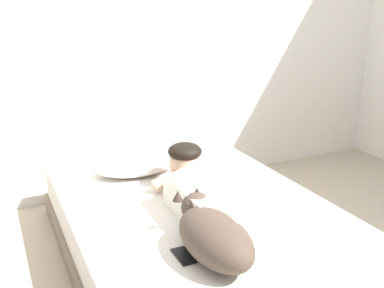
# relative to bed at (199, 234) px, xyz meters

# --- Properties ---
(back_wall) EXTENTS (4.35, 0.12, 2.50)m
(back_wall) POSITION_rel_bed_xyz_m (0.10, 1.17, 1.09)
(back_wall) COLOR silver
(back_wall) RESTS_ON ground
(bed) EXTENTS (1.39, 2.00, 0.34)m
(bed) POSITION_rel_bed_xyz_m (0.00, 0.00, 0.00)
(bed) COLOR #726051
(bed) RESTS_ON ground
(pillow) EXTENTS (0.52, 0.32, 0.11)m
(pillow) POSITION_rel_bed_xyz_m (-0.15, 0.60, 0.23)
(pillow) COLOR white
(pillow) RESTS_ON bed
(person_lying) EXTENTS (0.43, 0.92, 0.27)m
(person_lying) POSITION_rel_bed_xyz_m (0.04, -0.09, 0.28)
(person_lying) COLOR silver
(person_lying) RESTS_ON bed
(dog) EXTENTS (0.26, 0.57, 0.21)m
(dog) POSITION_rel_bed_xyz_m (-0.16, -0.46, 0.27)
(dog) COLOR #4C3D33
(dog) RESTS_ON bed
(coffee_cup) EXTENTS (0.12, 0.09, 0.07)m
(coffee_cup) POSITION_rel_bed_xyz_m (0.10, 0.38, 0.21)
(coffee_cup) COLOR #D84C47
(coffee_cup) RESTS_ON bed
(cell_phone) EXTENTS (0.07, 0.14, 0.01)m
(cell_phone) POSITION_rel_bed_xyz_m (-0.28, -0.42, 0.17)
(cell_phone) COLOR black
(cell_phone) RESTS_ON bed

